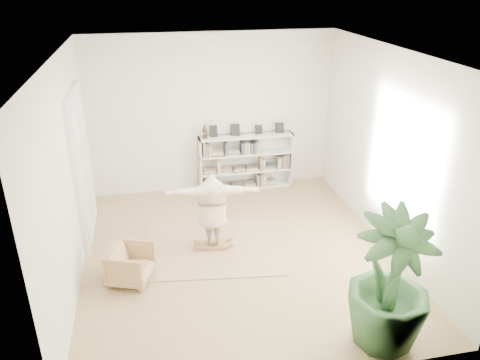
{
  "coord_description": "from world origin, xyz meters",
  "views": [
    {
      "loc": [
        -1.43,
        -7.13,
        4.77
      ],
      "look_at": [
        0.11,
        0.4,
        1.3
      ],
      "focal_mm": 35.0,
      "sensor_mm": 36.0,
      "label": 1
    }
  ],
  "objects_px": {
    "armchair": "(131,265)",
    "houseplant": "(390,282)",
    "rocker_board": "(213,244)",
    "person": "(212,208)",
    "bookshelf": "(246,162)"
  },
  "relations": [
    {
      "from": "bookshelf",
      "to": "rocker_board",
      "type": "distance_m",
      "value": 2.83
    },
    {
      "from": "rocker_board",
      "to": "armchair",
      "type": "bearing_deg",
      "value": -146.97
    },
    {
      "from": "bookshelf",
      "to": "person",
      "type": "relative_size",
      "value": 1.26
    },
    {
      "from": "rocker_board",
      "to": "person",
      "type": "bearing_deg",
      "value": -37.93
    },
    {
      "from": "rocker_board",
      "to": "person",
      "type": "height_order",
      "value": "person"
    },
    {
      "from": "armchair",
      "to": "bookshelf",
      "type": "bearing_deg",
      "value": -18.18
    },
    {
      "from": "bookshelf",
      "to": "houseplant",
      "type": "xyz_separation_m",
      "value": [
        0.79,
        -5.37,
        0.36
      ]
    },
    {
      "from": "bookshelf",
      "to": "houseplant",
      "type": "relative_size",
      "value": 1.1
    },
    {
      "from": "armchair",
      "to": "houseplant",
      "type": "xyz_separation_m",
      "value": [
        3.45,
        -2.13,
        0.68
      ]
    },
    {
      "from": "armchair",
      "to": "rocker_board",
      "type": "relative_size",
      "value": 1.29
    },
    {
      "from": "armchair",
      "to": "person",
      "type": "relative_size",
      "value": 0.39
    },
    {
      "from": "armchair",
      "to": "rocker_board",
      "type": "xyz_separation_m",
      "value": [
        1.49,
        0.73,
        -0.24
      ]
    },
    {
      "from": "houseplant",
      "to": "armchair",
      "type": "bearing_deg",
      "value": 148.33
    },
    {
      "from": "armchair",
      "to": "houseplant",
      "type": "height_order",
      "value": "houseplant"
    },
    {
      "from": "person",
      "to": "houseplant",
      "type": "xyz_separation_m",
      "value": [
        1.96,
        -2.85,
        0.16
      ]
    }
  ]
}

